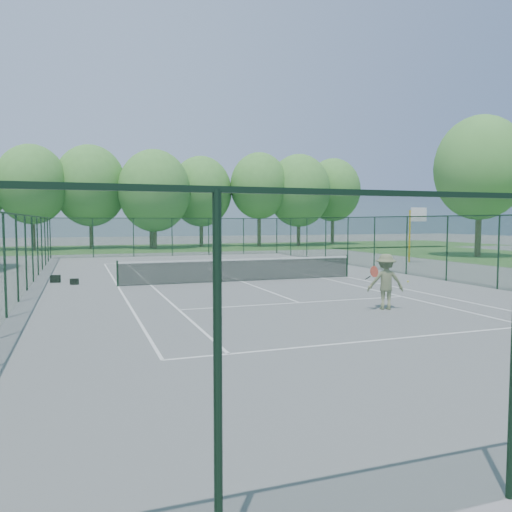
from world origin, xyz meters
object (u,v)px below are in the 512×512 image
object	(u,v)px
tennis_net	(241,269)
basketball_goal	(415,224)
tennis_player	(386,282)
sports_bag_a	(55,279)

from	to	relation	value
tennis_net	basketball_goal	xyz separation A→B (m)	(13.92, 5.88, 1.99)
basketball_goal	tennis_player	distance (m)	18.69
basketball_goal	sports_bag_a	distance (m)	22.37
tennis_net	basketball_goal	distance (m)	15.24
sports_bag_a	tennis_player	world-z (taller)	tennis_player
tennis_net	basketball_goal	world-z (taller)	basketball_goal
basketball_goal	tennis_player	size ratio (longest dim) A/B	1.81
sports_bag_a	tennis_net	bearing A→B (deg)	-7.74
sports_bag_a	tennis_player	xyz separation A→B (m)	(10.06, -10.80, 0.70)
sports_bag_a	tennis_player	distance (m)	14.78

